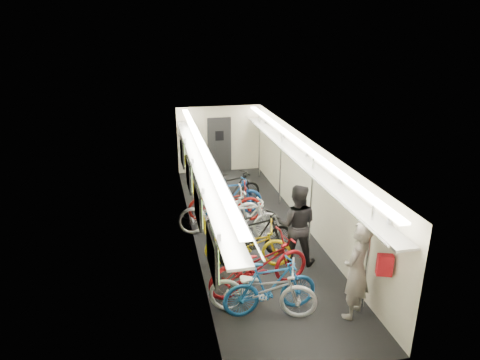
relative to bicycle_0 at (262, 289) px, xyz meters
name	(u,v)px	position (x,y,z in m)	size (l,w,h in m)	color
train_car_shell	(231,163)	(0.21, 4.11, 1.13)	(10.00, 10.00, 10.00)	black
bicycle_0	(262,289)	(0.00, 0.00, 0.00)	(0.70, 2.01, 1.06)	#BCBBC0
bicycle_1	(270,287)	(0.16, 0.02, 0.02)	(0.51, 1.81, 1.09)	#1B5CA5
bicycle_2	(259,265)	(0.13, 0.76, 0.05)	(0.77, 2.20, 1.15)	maroon
bicycle_3	(257,238)	(0.36, 1.88, 0.06)	(0.55, 1.95, 1.17)	black
bicycle_4	(248,244)	(0.12, 1.76, -0.02)	(0.67, 1.94, 1.02)	yellow
bicycle_5	(244,221)	(0.27, 2.80, 0.04)	(0.54, 1.90, 1.14)	silver
bicycle_6	(220,211)	(-0.21, 3.53, 0.05)	(0.77, 2.20, 1.15)	silver
bicycle_7	(231,197)	(0.26, 4.48, 0.02)	(0.51, 1.82, 1.10)	navy
bicycle_8	(225,203)	(0.03, 4.12, 0.01)	(0.71, 2.03, 1.07)	maroon
bicycle_9	(233,191)	(0.39, 4.85, 0.05)	(0.54, 1.92, 1.15)	black
passenger_near	(357,271)	(1.64, -0.38, 0.42)	(0.69, 0.45, 1.89)	gray
passenger_mid	(296,224)	(1.21, 1.66, 0.40)	(0.91, 0.71, 1.87)	black
backpack	(385,265)	(1.91, -0.80, 0.75)	(0.26, 0.14, 0.38)	#A61019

